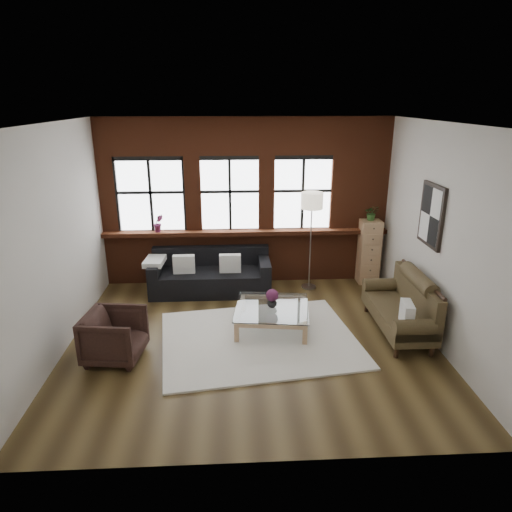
{
  "coord_description": "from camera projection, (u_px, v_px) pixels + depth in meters",
  "views": [
    {
      "loc": [
        -0.27,
        -6.19,
        3.51
      ],
      "look_at": [
        0.1,
        0.6,
        1.15
      ],
      "focal_mm": 32.0,
      "sensor_mm": 36.0,
      "label": 1
    }
  ],
  "objects": [
    {
      "name": "vase",
      "position": [
        272.0,
        302.0,
        7.21
      ],
      "size": [
        0.16,
        0.16,
        0.16
      ],
      "primitive_type": "imported",
      "rotation": [
        0.0,
        0.0,
        -0.02
      ],
      "color": "#B2B2B2",
      "rests_on": "coffee_table"
    },
    {
      "name": "sill_ledge",
      "position": [
        246.0,
        232.0,
        8.88
      ],
      "size": [
        5.5,
        0.3,
        0.08
      ],
      "primitive_type": "cube",
      "color": "#612A17",
      "rests_on": "brick_backwall"
    },
    {
      "name": "floor_lamp",
      "position": [
        311.0,
        238.0,
        8.6
      ],
      "size": [
        0.4,
        0.4,
        2.03
      ],
      "primitive_type": null,
      "color": "#A5A5A8",
      "rests_on": "floor"
    },
    {
      "name": "window_mid",
      "position": [
        230.0,
        195.0,
        8.73
      ],
      "size": [
        1.38,
        0.1,
        1.5
      ],
      "primitive_type": null,
      "color": "black",
      "rests_on": "brick_backwall"
    },
    {
      "name": "floor",
      "position": [
        252.0,
        339.0,
        7.0
      ],
      "size": [
        5.5,
        5.5,
        0.0
      ],
      "primitive_type": "plane",
      "color": "#3D2D16",
      "rests_on": "ground"
    },
    {
      "name": "ceiling",
      "position": [
        251.0,
        123.0,
        5.96
      ],
      "size": [
        5.5,
        5.5,
        0.0
      ],
      "primitive_type": "plane",
      "rotation": [
        3.14,
        0.0,
        0.0
      ],
      "color": "white",
      "rests_on": "ground"
    },
    {
      "name": "brick_backwall",
      "position": [
        246.0,
        203.0,
        8.78
      ],
      "size": [
        5.5,
        0.12,
        3.2
      ],
      "primitive_type": null,
      "color": "#612A17",
      "rests_on": "floor"
    },
    {
      "name": "flowers",
      "position": [
        272.0,
        295.0,
        7.17
      ],
      "size": [
        0.2,
        0.2,
        0.2
      ],
      "primitive_type": "sphere",
      "color": "#632249",
      "rests_on": "vase"
    },
    {
      "name": "wall_front",
      "position": [
        264.0,
        321.0,
        4.12
      ],
      "size": [
        5.5,
        0.0,
        5.5
      ],
      "primitive_type": "plane",
      "rotation": [
        -1.57,
        0.0,
        0.0
      ],
      "color": "beige",
      "rests_on": "ground"
    },
    {
      "name": "sill_plant",
      "position": [
        158.0,
        223.0,
        8.7
      ],
      "size": [
        0.23,
        0.2,
        0.34
      ],
      "primitive_type": "imported",
      "rotation": [
        0.0,
        0.0,
        0.31
      ],
      "color": "#632249",
      "rests_on": "sill_ledge"
    },
    {
      "name": "pillow_b",
      "position": [
        230.0,
        263.0,
        8.49
      ],
      "size": [
        0.4,
        0.14,
        0.34
      ],
      "primitive_type": "cube",
      "rotation": [
        0.0,
        0.0,
        0.01
      ],
      "color": "silver",
      "rests_on": "dark_sofa"
    },
    {
      "name": "shag_rug",
      "position": [
        259.0,
        339.0,
        6.99
      ],
      "size": [
        3.2,
        2.67,
        0.03
      ],
      "primitive_type": "cube",
      "rotation": [
        0.0,
        0.0,
        0.14
      ],
      "color": "silver",
      "rests_on": "floor"
    },
    {
      "name": "pillow_settee",
      "position": [
        407.0,
        314.0,
        6.55
      ],
      "size": [
        0.2,
        0.4,
        0.34
      ],
      "primitive_type": "cube",
      "rotation": [
        0.0,
        0.0,
        -0.15
      ],
      "color": "silver",
      "rests_on": "vintage_settee"
    },
    {
      "name": "window_left",
      "position": [
        151.0,
        196.0,
        8.65
      ],
      "size": [
        1.38,
        0.1,
        1.5
      ],
      "primitive_type": null,
      "color": "black",
      "rests_on": "brick_backwall"
    },
    {
      "name": "wall_back",
      "position": [
        246.0,
        202.0,
        8.84
      ],
      "size": [
        5.5,
        0.0,
        5.5
      ],
      "primitive_type": "plane",
      "rotation": [
        1.57,
        0.0,
        0.0
      ],
      "color": "beige",
      "rests_on": "ground"
    },
    {
      "name": "wall_poster",
      "position": [
        432.0,
        215.0,
        6.82
      ],
      "size": [
        0.05,
        0.74,
        0.94
      ],
      "primitive_type": null,
      "color": "black",
      "rests_on": "wall_right"
    },
    {
      "name": "dark_sofa",
      "position": [
        210.0,
        271.0,
        8.63
      ],
      "size": [
        2.25,
        0.91,
        0.81
      ],
      "primitive_type": null,
      "color": "black",
      "rests_on": "floor"
    },
    {
      "name": "wall_right",
      "position": [
        440.0,
        237.0,
        6.62
      ],
      "size": [
        0.0,
        5.0,
        5.0
      ],
      "primitive_type": "plane",
      "rotation": [
        1.57,
        0.0,
        -1.57
      ],
      "color": "beige",
      "rests_on": "ground"
    },
    {
      "name": "wall_left",
      "position": [
        54.0,
        243.0,
        6.34
      ],
      "size": [
        0.0,
        5.0,
        5.0
      ],
      "primitive_type": "plane",
      "rotation": [
        1.57,
        0.0,
        1.57
      ],
      "color": "beige",
      "rests_on": "ground"
    },
    {
      "name": "armchair",
      "position": [
        115.0,
        336.0,
        6.38
      ],
      "size": [
        0.87,
        0.85,
        0.71
      ],
      "primitive_type": "imported",
      "rotation": [
        0.0,
        0.0,
        1.44
      ],
      "color": "black",
      "rests_on": "floor"
    },
    {
      "name": "window_right",
      "position": [
        302.0,
        194.0,
        8.8
      ],
      "size": [
        1.38,
        0.1,
        1.5
      ],
      "primitive_type": null,
      "color": "black",
      "rests_on": "brick_backwall"
    },
    {
      "name": "coffee_table",
      "position": [
        272.0,
        318.0,
        7.3
      ],
      "size": [
        1.28,
        1.28,
        0.38
      ],
      "primitive_type": null,
      "rotation": [
        0.0,
        0.0,
        -0.13
      ],
      "color": "tan",
      "rests_on": "shag_rug"
    },
    {
      "name": "drawer_chest",
      "position": [
        369.0,
        251.0,
        9.02
      ],
      "size": [
        0.39,
        0.39,
        1.27
      ],
      "primitive_type": "cube",
      "color": "tan",
      "rests_on": "floor"
    },
    {
      "name": "potted_plant_top",
      "position": [
        372.0,
        213.0,
        8.77
      ],
      "size": [
        0.29,
        0.26,
        0.29
      ],
      "primitive_type": "imported",
      "rotation": [
        0.0,
        0.0,
        -0.14
      ],
      "color": "#2D5923",
      "rests_on": "drawer_chest"
    },
    {
      "name": "vintage_settee",
      "position": [
        399.0,
        305.0,
        7.09
      ],
      "size": [
        0.77,
        1.74,
        0.93
      ],
      "primitive_type": null,
      "color": "#41351E",
      "rests_on": "floor"
    },
    {
      "name": "pillow_a",
      "position": [
        184.0,
        264.0,
        8.45
      ],
      "size": [
        0.41,
        0.16,
        0.34
      ],
      "primitive_type": "cube",
      "rotation": [
        0.0,
        0.0,
        0.04
      ],
      "color": "silver",
      "rests_on": "dark_sofa"
    }
  ]
}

